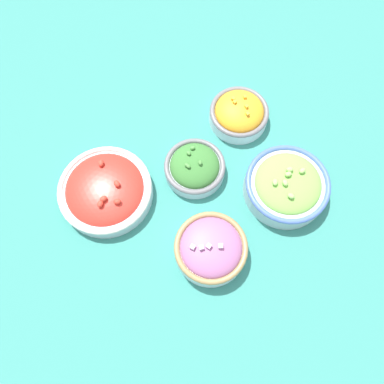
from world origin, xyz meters
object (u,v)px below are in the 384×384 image
object	(u,v)px
bowl_red_onion	(211,248)
bowl_cherry_tomatoes	(105,190)
bowl_broccoli	(195,167)
bowl_lettuce	(287,185)
bowl_squash	(239,113)

from	to	relation	value
bowl_red_onion	bowl_cherry_tomatoes	world-z (taller)	bowl_red_onion
bowl_broccoli	bowl_lettuce	bearing A→B (deg)	-43.11
bowl_broccoli	bowl_cherry_tomatoes	xyz separation A→B (m)	(-0.20, 0.05, 0.00)
bowl_squash	bowl_red_onion	xyz separation A→B (m)	(-0.23, -0.25, 0.01)
bowl_red_onion	bowl_cherry_tomatoes	distance (m)	0.27
bowl_red_onion	bowl_cherry_tomatoes	xyz separation A→B (m)	(-0.14, 0.23, -0.01)
bowl_red_onion	bowl_cherry_tomatoes	size ratio (longest dim) A/B	0.73
bowl_broccoli	bowl_cherry_tomatoes	world-z (taller)	same
bowl_broccoli	bowl_red_onion	bearing A→B (deg)	-109.88
bowl_red_onion	bowl_broccoli	xyz separation A→B (m)	(0.07, 0.18, -0.01)
bowl_broccoli	bowl_lettuce	size ratio (longest dim) A/B	0.75
bowl_squash	bowl_red_onion	bearing A→B (deg)	-132.35
bowl_broccoli	bowl_squash	bearing A→B (deg)	23.02
bowl_broccoli	bowl_lettuce	world-z (taller)	bowl_lettuce
bowl_lettuce	bowl_cherry_tomatoes	bearing A→B (deg)	151.50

